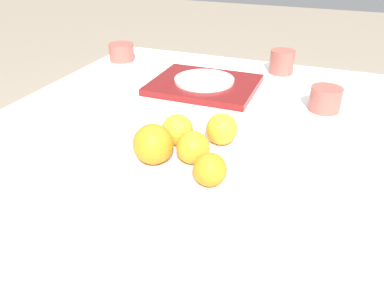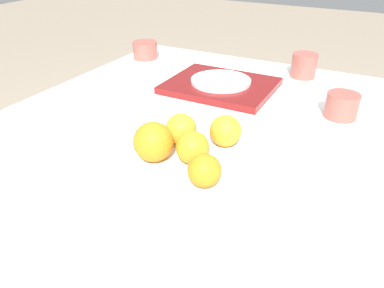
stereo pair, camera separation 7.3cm
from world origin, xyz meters
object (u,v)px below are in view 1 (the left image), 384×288
object	(u,v)px
serving_tray	(204,85)
cup_3	(122,52)
fruit_platter	(192,161)
orange_3	(210,170)
cup_1	(283,62)
orange_2	(153,144)
orange_4	(177,130)
orange_0	(222,129)
side_plate	(204,80)
cup_0	(325,99)
orange_1	(193,147)

from	to	relation	value
serving_tray	cup_3	bearing A→B (deg)	157.88
fruit_platter	orange_3	size ratio (longest dim) A/B	4.60
serving_tray	cup_1	distance (m)	0.29
orange_3	cup_1	xyz separation A→B (m)	(0.02, 0.69, -0.01)
orange_2	orange_4	bearing A→B (deg)	79.14
fruit_platter	cup_3	bearing A→B (deg)	131.06
orange_3	orange_4	xyz separation A→B (m)	(-0.11, 0.11, 0.00)
orange_0	side_plate	distance (m)	0.36
serving_tray	cup_0	size ratio (longest dim) A/B	3.79
cup_0	cup_1	size ratio (longest dim) A/B	1.03
orange_1	orange_4	bearing A→B (deg)	135.56
fruit_platter	serving_tray	world-z (taller)	same
orange_3	cup_3	size ratio (longest dim) A/B	0.70
orange_2	orange_3	xyz separation A→B (m)	(0.13, -0.03, -0.01)
cup_3	cup_1	bearing A→B (deg)	6.87
orange_3	orange_4	world-z (taller)	orange_4
orange_0	orange_1	world-z (taller)	orange_0
orange_0	orange_3	size ratio (longest dim) A/B	1.10
cup_1	cup_3	size ratio (longest dim) A/B	0.89
orange_4	cup_1	xyz separation A→B (m)	(0.13, 0.58, -0.01)
orange_2	serving_tray	size ratio (longest dim) A/B	0.26
orange_1	cup_3	world-z (taller)	orange_1
orange_4	fruit_platter	bearing A→B (deg)	-43.26
orange_4	side_plate	bearing A→B (deg)	100.47
orange_2	cup_3	size ratio (longest dim) A/B	0.91
side_plate	cup_0	size ratio (longest dim) A/B	2.20
cup_0	cup_3	xyz separation A→B (m)	(-0.72, 0.19, -0.00)
fruit_platter	serving_tray	xyz separation A→B (m)	(-0.12, 0.41, -0.00)
orange_2	cup_0	world-z (taller)	orange_2
orange_1	cup_0	bearing A→B (deg)	59.60
orange_0	orange_3	distance (m)	0.15
orange_0	cup_1	world-z (taller)	orange_0
orange_3	side_plate	world-z (taller)	orange_3
orange_1	cup_3	distance (m)	0.75
orange_2	orange_3	bearing A→B (deg)	-13.83
fruit_platter	orange_2	world-z (taller)	orange_2
orange_1	orange_2	bearing A→B (deg)	-159.40
orange_0	orange_1	xyz separation A→B (m)	(-0.03, -0.09, -0.00)
cup_0	cup_1	distance (m)	0.30
fruit_platter	orange_4	size ratio (longest dim) A/B	4.21
orange_1	orange_3	distance (m)	0.08
fruit_platter	cup_3	world-z (taller)	cup_3
orange_4	cup_1	bearing A→B (deg)	77.50
orange_0	orange_3	bearing A→B (deg)	-80.76
orange_2	serving_tray	xyz separation A→B (m)	(-0.05, 0.44, -0.04)
orange_4	side_plate	distance (m)	0.37
orange_4	cup_0	bearing A→B (deg)	49.27
orange_1	serving_tray	xyz separation A→B (m)	(-0.12, 0.42, -0.04)
side_plate	cup_1	xyz separation A→B (m)	(0.20, 0.22, 0.01)
side_plate	cup_0	distance (m)	0.35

